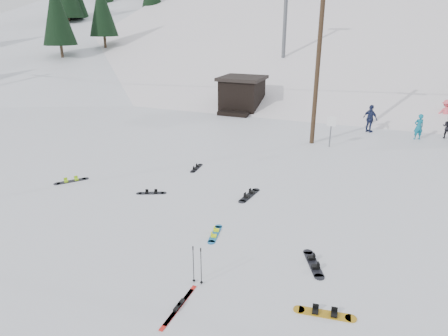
% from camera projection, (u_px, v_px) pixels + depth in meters
% --- Properties ---
extents(ground, '(200.00, 200.00, 0.00)m').
position_uv_depth(ground, '(167.00, 254.00, 12.67)').
color(ground, white).
rests_on(ground, ground).
extents(ski_slope, '(60.00, 85.24, 65.97)m').
position_uv_depth(ski_slope, '(341.00, 144.00, 64.59)').
color(ski_slope, white).
rests_on(ski_slope, ground).
extents(ridge_left, '(47.54, 95.03, 58.38)m').
position_uv_depth(ridge_left, '(128.00, 127.00, 70.89)').
color(ridge_left, white).
rests_on(ridge_left, ground).
extents(treeline_left, '(20.00, 64.00, 10.00)m').
position_uv_depth(treeline_left, '(102.00, 70.00, 59.40)').
color(treeline_left, black).
rests_on(treeline_left, ground).
extents(treeline_crest, '(50.00, 6.00, 10.00)m').
position_uv_depth(treeline_crest, '(364.00, 54.00, 87.30)').
color(treeline_crest, black).
rests_on(treeline_crest, ski_slope).
extents(utility_pole, '(2.00, 0.26, 9.00)m').
position_uv_depth(utility_pole, '(318.00, 63.00, 22.48)').
color(utility_pole, '#3A2819').
rests_on(utility_pole, ground).
extents(trail_sign, '(0.50, 0.09, 1.85)m').
position_uv_depth(trail_sign, '(331.00, 126.00, 22.91)').
color(trail_sign, '#595B60').
rests_on(trail_sign, ground).
extents(lift_hut, '(3.40, 4.10, 2.75)m').
position_uv_depth(lift_hut, '(242.00, 94.00, 32.13)').
color(lift_hut, black).
rests_on(lift_hut, ground).
extents(lift_tower_near, '(2.20, 0.36, 8.00)m').
position_uv_depth(lift_tower_near, '(286.00, 10.00, 37.37)').
color(lift_tower_near, '#595B60').
rests_on(lift_tower_near, ski_slope).
extents(hero_snowboard, '(0.46, 1.36, 0.10)m').
position_uv_depth(hero_snowboard, '(215.00, 234.00, 13.85)').
color(hero_snowboard, '#1C71B8').
rests_on(hero_snowboard, ground).
extents(hero_skis, '(0.11, 1.86, 0.10)m').
position_uv_depth(hero_skis, '(179.00, 306.00, 10.34)').
color(hero_skis, red).
rests_on(hero_skis, ground).
extents(ski_poles, '(0.32, 0.09, 1.17)m').
position_uv_depth(ski_poles, '(197.00, 265.00, 11.09)').
color(ski_poles, black).
rests_on(ski_poles, ground).
extents(board_scatter_a, '(1.20, 0.68, 0.09)m').
position_uv_depth(board_scatter_a, '(151.00, 193.00, 17.11)').
color(board_scatter_a, black).
rests_on(board_scatter_a, ground).
extents(board_scatter_b, '(0.34, 1.34, 0.09)m').
position_uv_depth(board_scatter_b, '(196.00, 168.00, 19.98)').
color(board_scatter_b, black).
rests_on(board_scatter_b, ground).
extents(board_scatter_c, '(1.07, 1.29, 0.11)m').
position_uv_depth(board_scatter_c, '(71.00, 181.00, 18.38)').
color(board_scatter_c, black).
rests_on(board_scatter_c, ground).
extents(board_scatter_d, '(0.87, 1.50, 0.11)m').
position_uv_depth(board_scatter_d, '(313.00, 263.00, 12.15)').
color(board_scatter_d, black).
rests_on(board_scatter_d, ground).
extents(board_scatter_e, '(1.57, 0.46, 0.11)m').
position_uv_depth(board_scatter_e, '(325.00, 313.00, 10.09)').
color(board_scatter_e, '#C48B15').
rests_on(board_scatter_e, ground).
extents(board_scatter_f, '(0.48, 1.68, 0.12)m').
position_uv_depth(board_scatter_f, '(249.00, 195.00, 16.88)').
color(board_scatter_f, black).
rests_on(board_scatter_f, ground).
extents(skier_teal, '(0.69, 0.60, 1.60)m').
position_uv_depth(skier_teal, '(419.00, 127.00, 24.57)').
color(skier_teal, '#0D6A85').
rests_on(skier_teal, ground).
extents(skier_dark, '(0.90, 0.84, 1.47)m').
position_uv_depth(skier_dark, '(448.00, 127.00, 24.79)').
color(skier_dark, black).
rests_on(skier_dark, ground).
extents(skier_pink, '(1.28, 0.92, 1.80)m').
position_uv_depth(skier_pink, '(445.00, 113.00, 27.85)').
color(skier_pink, '#F95768').
rests_on(skier_pink, ground).
extents(skier_navy, '(1.13, 0.97, 1.82)m').
position_uv_depth(skier_navy, '(370.00, 119.00, 26.13)').
color(skier_navy, '#1C2447').
rests_on(skier_navy, ground).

